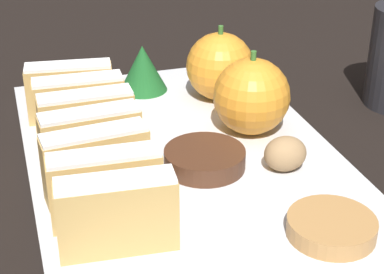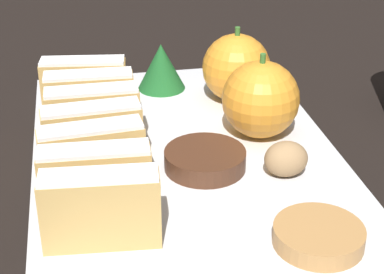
# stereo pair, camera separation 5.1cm
# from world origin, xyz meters

# --- Properties ---
(ground_plane) EXTENTS (6.00, 6.00, 0.00)m
(ground_plane) POSITION_xyz_m (0.00, 0.00, 0.00)
(ground_plane) COLOR black
(serving_platter) EXTENTS (0.26, 0.44, 0.01)m
(serving_platter) POSITION_xyz_m (0.00, 0.00, 0.01)
(serving_platter) COLOR silver
(serving_platter) RESTS_ON ground_plane
(stollen_slice_front) EXTENTS (0.08, 0.03, 0.06)m
(stollen_slice_front) POSITION_xyz_m (-0.08, -0.09, 0.04)
(stollen_slice_front) COLOR tan
(stollen_slice_front) RESTS_ON serving_platter
(stollen_slice_second) EXTENTS (0.08, 0.03, 0.06)m
(stollen_slice_second) POSITION_xyz_m (-0.08, -0.05, 0.04)
(stollen_slice_second) COLOR tan
(stollen_slice_second) RESTS_ON serving_platter
(stollen_slice_third) EXTENTS (0.08, 0.03, 0.06)m
(stollen_slice_third) POSITION_xyz_m (-0.08, -0.02, 0.04)
(stollen_slice_third) COLOR tan
(stollen_slice_third) RESTS_ON serving_platter
(stollen_slice_fourth) EXTENTS (0.08, 0.03, 0.06)m
(stollen_slice_fourth) POSITION_xyz_m (-0.08, 0.02, 0.04)
(stollen_slice_fourth) COLOR tan
(stollen_slice_fourth) RESTS_ON serving_platter
(stollen_slice_fifth) EXTENTS (0.08, 0.02, 0.06)m
(stollen_slice_fifth) POSITION_xyz_m (-0.08, 0.05, 0.04)
(stollen_slice_fifth) COLOR tan
(stollen_slice_fifth) RESTS_ON serving_platter
(stollen_slice_sixth) EXTENTS (0.08, 0.03, 0.06)m
(stollen_slice_sixth) POSITION_xyz_m (-0.08, 0.09, 0.04)
(stollen_slice_sixth) COLOR tan
(stollen_slice_sixth) RESTS_ON serving_platter
(stollen_slice_back) EXTENTS (0.08, 0.03, 0.06)m
(stollen_slice_back) POSITION_xyz_m (-0.08, 0.13, 0.04)
(stollen_slice_back) COLOR tan
(stollen_slice_back) RESTS_ON serving_platter
(orange_near) EXTENTS (0.07, 0.07, 0.08)m
(orange_near) POSITION_xyz_m (0.07, 0.05, 0.05)
(orange_near) COLOR orange
(orange_near) RESTS_ON serving_platter
(orange_far) EXTENTS (0.07, 0.07, 0.08)m
(orange_far) POSITION_xyz_m (0.07, 0.13, 0.05)
(orange_far) COLOR orange
(orange_far) RESTS_ON serving_platter
(walnut) EXTENTS (0.04, 0.03, 0.03)m
(walnut) POSITION_xyz_m (0.07, -0.02, 0.03)
(walnut) COLOR #9E7A51
(walnut) RESTS_ON serving_platter
(chocolate_cookie) EXTENTS (0.07, 0.07, 0.02)m
(chocolate_cookie) POSITION_xyz_m (0.01, 0.00, 0.02)
(chocolate_cookie) COLOR #472819
(chocolate_cookie) RESTS_ON serving_platter
(gingerbread_cookie) EXTENTS (0.06, 0.06, 0.01)m
(gingerbread_cookie) POSITION_xyz_m (0.07, -0.11, 0.02)
(gingerbread_cookie) COLOR #B27F47
(gingerbread_cookie) RESTS_ON serving_platter
(evergreen_sprig) EXTENTS (0.05, 0.05, 0.05)m
(evergreen_sprig) POSITION_xyz_m (0.00, 0.17, 0.04)
(evergreen_sprig) COLOR #195623
(evergreen_sprig) RESTS_ON serving_platter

